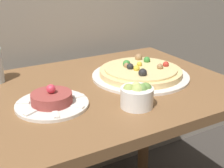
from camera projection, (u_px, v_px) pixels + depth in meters
dining_table at (90, 119)px, 1.14m from camera, size 1.06×0.71×0.73m
pizza_plate at (140, 73)px, 1.21m from camera, size 0.38×0.38×0.06m
tartare_plate at (52, 101)px, 0.97m from camera, size 0.23×0.23×0.07m
small_bowl at (137, 95)px, 0.96m from camera, size 0.10×0.10×0.08m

